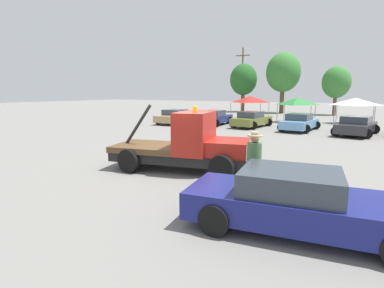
{
  "coord_description": "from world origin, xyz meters",
  "views": [
    {
      "loc": [
        5.9,
        -9.61,
        2.98
      ],
      "look_at": [
        0.5,
        0.0,
        1.05
      ],
      "focal_mm": 28.0,
      "sensor_mm": 36.0,
      "label": 1
    }
  ],
  "objects_px": {
    "person_near_truck": "(254,159)",
    "canopy_tent_white": "(355,102)",
    "tree_right": "(243,80)",
    "utility_pole": "(242,78)",
    "tree_center": "(283,73)",
    "parked_car_skyblue": "(300,122)",
    "parked_car_charcoal": "(356,126)",
    "parked_car_olive": "(252,120)",
    "tree_left": "(336,82)",
    "foreground_car": "(299,202)",
    "canopy_tent_red": "(250,99)",
    "parked_car_navy": "(214,118)",
    "canopy_tent_green": "(297,101)",
    "tow_truck": "(189,146)",
    "parked_car_tan": "(176,117)"
  },
  "relations": [
    {
      "from": "person_near_truck",
      "to": "canopy_tent_white",
      "type": "relative_size",
      "value": 0.58
    },
    {
      "from": "tree_right",
      "to": "utility_pole",
      "type": "bearing_deg",
      "value": 115.53
    },
    {
      "from": "tree_right",
      "to": "tree_center",
      "type": "bearing_deg",
      "value": 2.38
    },
    {
      "from": "parked_car_skyblue",
      "to": "parked_car_charcoal",
      "type": "xyz_separation_m",
      "value": [
        3.86,
        -0.65,
        0.0
      ]
    },
    {
      "from": "parked_car_olive",
      "to": "tree_right",
      "type": "bearing_deg",
      "value": 29.05
    },
    {
      "from": "tree_left",
      "to": "tree_center",
      "type": "distance_m",
      "value": 7.03
    },
    {
      "from": "person_near_truck",
      "to": "parked_car_skyblue",
      "type": "distance_m",
      "value": 16.28
    },
    {
      "from": "tree_center",
      "to": "tree_right",
      "type": "relative_size",
      "value": 1.18
    },
    {
      "from": "canopy_tent_white",
      "to": "tree_left",
      "type": "height_order",
      "value": "tree_left"
    },
    {
      "from": "foreground_car",
      "to": "tree_center",
      "type": "distance_m",
      "value": 38.47
    },
    {
      "from": "canopy_tent_red",
      "to": "canopy_tent_white",
      "type": "height_order",
      "value": "canopy_tent_red"
    },
    {
      "from": "tree_center",
      "to": "parked_car_skyblue",
      "type": "bearing_deg",
      "value": -73.24
    },
    {
      "from": "canopy_tent_red",
      "to": "tree_right",
      "type": "height_order",
      "value": "tree_right"
    },
    {
      "from": "parked_car_navy",
      "to": "tree_center",
      "type": "height_order",
      "value": "tree_center"
    },
    {
      "from": "utility_pole",
      "to": "canopy_tent_green",
      "type": "bearing_deg",
      "value": -52.75
    },
    {
      "from": "parked_car_olive",
      "to": "tree_left",
      "type": "height_order",
      "value": "tree_left"
    },
    {
      "from": "parked_car_charcoal",
      "to": "tree_center",
      "type": "relative_size",
      "value": 0.57
    },
    {
      "from": "foreground_car",
      "to": "tree_center",
      "type": "height_order",
      "value": "tree_center"
    },
    {
      "from": "foreground_car",
      "to": "person_near_truck",
      "type": "bearing_deg",
      "value": 126.22
    },
    {
      "from": "person_near_truck",
      "to": "canopy_tent_red",
      "type": "bearing_deg",
      "value": 91.53
    },
    {
      "from": "canopy_tent_red",
      "to": "parked_car_navy",
      "type": "bearing_deg",
      "value": -96.82
    },
    {
      "from": "foreground_car",
      "to": "canopy_tent_white",
      "type": "distance_m",
      "value": 25.49
    },
    {
      "from": "foreground_car",
      "to": "canopy_tent_red",
      "type": "distance_m",
      "value": 27.45
    },
    {
      "from": "parked_car_charcoal",
      "to": "tree_center",
      "type": "distance_m",
      "value": 22.73
    },
    {
      "from": "parked_car_navy",
      "to": "canopy_tent_white",
      "type": "distance_m",
      "value": 13.25
    },
    {
      "from": "canopy_tent_green",
      "to": "tree_center",
      "type": "bearing_deg",
      "value": 108.85
    },
    {
      "from": "tow_truck",
      "to": "utility_pole",
      "type": "relative_size",
      "value": 0.59
    },
    {
      "from": "canopy_tent_red",
      "to": "canopy_tent_green",
      "type": "height_order",
      "value": "canopy_tent_red"
    },
    {
      "from": "parked_car_charcoal",
      "to": "parked_car_olive",
      "type": "bearing_deg",
      "value": 91.88
    },
    {
      "from": "tree_right",
      "to": "utility_pole",
      "type": "relative_size",
      "value": 0.74
    },
    {
      "from": "parked_car_olive",
      "to": "tree_right",
      "type": "xyz_separation_m",
      "value": [
        -7.52,
        18.62,
        4.11
      ]
    },
    {
      "from": "person_near_truck",
      "to": "parked_car_olive",
      "type": "bearing_deg",
      "value": 91.2
    },
    {
      "from": "canopy_tent_white",
      "to": "tree_right",
      "type": "distance_m",
      "value": 19.09
    },
    {
      "from": "parked_car_tan",
      "to": "canopy_tent_red",
      "type": "xyz_separation_m",
      "value": [
        4.58,
        8.02,
        1.52
      ]
    },
    {
      "from": "parked_car_navy",
      "to": "utility_pole",
      "type": "bearing_deg",
      "value": 13.06
    },
    {
      "from": "parked_car_skyblue",
      "to": "utility_pole",
      "type": "bearing_deg",
      "value": 36.58
    },
    {
      "from": "canopy_tent_white",
      "to": "tree_center",
      "type": "xyz_separation_m",
      "value": [
        -9.36,
        11.66,
        3.54
      ]
    },
    {
      "from": "parked_car_olive",
      "to": "utility_pole",
      "type": "bearing_deg",
      "value": 29.35
    },
    {
      "from": "parked_car_tan",
      "to": "canopy_tent_white",
      "type": "bearing_deg",
      "value": -61.75
    },
    {
      "from": "person_near_truck",
      "to": "parked_car_olive",
      "type": "height_order",
      "value": "person_near_truck"
    },
    {
      "from": "canopy_tent_green",
      "to": "tree_right",
      "type": "relative_size",
      "value": 0.44
    },
    {
      "from": "foreground_car",
      "to": "parked_car_charcoal",
      "type": "relative_size",
      "value": 1.07
    },
    {
      "from": "tow_truck",
      "to": "canopy_tent_white",
      "type": "relative_size",
      "value": 1.73
    },
    {
      "from": "foreground_car",
      "to": "parked_car_tan",
      "type": "height_order",
      "value": "same"
    },
    {
      "from": "canopy_tent_white",
      "to": "parked_car_olive",
      "type": "bearing_deg",
      "value": -136.37
    },
    {
      "from": "canopy_tent_green",
      "to": "utility_pole",
      "type": "distance_m",
      "value": 18.28
    },
    {
      "from": "parked_car_charcoal",
      "to": "tree_left",
      "type": "bearing_deg",
      "value": 18.11
    },
    {
      "from": "tow_truck",
      "to": "canopy_tent_green",
      "type": "height_order",
      "value": "tow_truck"
    },
    {
      "from": "canopy_tent_red",
      "to": "canopy_tent_green",
      "type": "distance_m",
      "value": 5.4
    },
    {
      "from": "tow_truck",
      "to": "tree_center",
      "type": "xyz_separation_m",
      "value": [
        -4.28,
        33.84,
        4.67
      ]
    }
  ]
}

